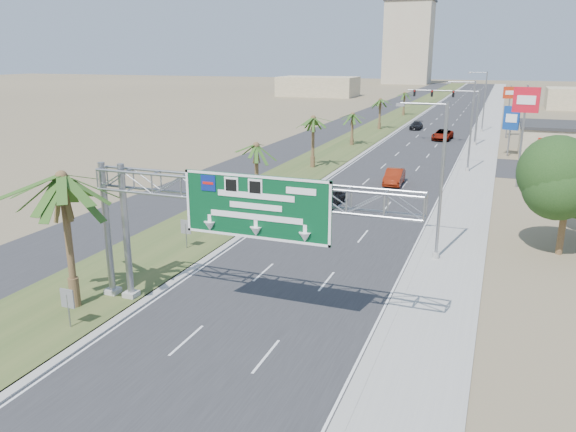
% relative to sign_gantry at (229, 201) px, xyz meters
% --- Properties ---
extents(road, '(12.00, 300.00, 0.02)m').
position_rel_sign_gantry_xyz_m(road, '(1.06, 100.07, -6.05)').
color(road, '#28282B').
rests_on(road, ground).
extents(sidewalk_right, '(4.00, 300.00, 0.10)m').
position_rel_sign_gantry_xyz_m(sidewalk_right, '(9.56, 100.07, -6.01)').
color(sidewalk_right, '#9E9B93').
rests_on(sidewalk_right, ground).
extents(median_grass, '(7.00, 300.00, 0.12)m').
position_rel_sign_gantry_xyz_m(median_grass, '(-8.94, 100.07, -6.00)').
color(median_grass, '#394F23').
rests_on(median_grass, ground).
extents(opposing_road, '(8.00, 300.00, 0.02)m').
position_rel_sign_gantry_xyz_m(opposing_road, '(-15.94, 100.07, -6.05)').
color(opposing_road, '#28282B').
rests_on(opposing_road, ground).
extents(sign_gantry, '(16.75, 1.24, 7.50)m').
position_rel_sign_gantry_xyz_m(sign_gantry, '(0.00, 0.00, 0.00)').
color(sign_gantry, gray).
rests_on(sign_gantry, ground).
extents(palm_near, '(5.70, 5.70, 8.35)m').
position_rel_sign_gantry_xyz_m(palm_near, '(-8.14, -1.93, 0.87)').
color(palm_near, brown).
rests_on(palm_near, ground).
extents(palm_row_b, '(3.99, 3.99, 5.95)m').
position_rel_sign_gantry_xyz_m(palm_row_b, '(-8.44, 22.07, -1.16)').
color(palm_row_b, brown).
rests_on(palm_row_b, ground).
extents(palm_row_c, '(3.99, 3.99, 6.75)m').
position_rel_sign_gantry_xyz_m(palm_row_c, '(-8.44, 38.07, -0.39)').
color(palm_row_c, brown).
rests_on(palm_row_c, ground).
extents(palm_row_d, '(3.99, 3.99, 5.45)m').
position_rel_sign_gantry_xyz_m(palm_row_d, '(-8.44, 56.07, -1.64)').
color(palm_row_d, brown).
rests_on(palm_row_d, ground).
extents(palm_row_e, '(3.99, 3.99, 6.15)m').
position_rel_sign_gantry_xyz_m(palm_row_e, '(-8.44, 75.07, -0.97)').
color(palm_row_e, brown).
rests_on(palm_row_e, ground).
extents(palm_row_f, '(3.99, 3.99, 5.75)m').
position_rel_sign_gantry_xyz_m(palm_row_f, '(-8.44, 100.07, -1.35)').
color(palm_row_f, brown).
rests_on(palm_row_f, ground).
extents(streetlight_near, '(3.27, 0.44, 10.00)m').
position_rel_sign_gantry_xyz_m(streetlight_near, '(8.36, 12.07, -1.36)').
color(streetlight_near, gray).
rests_on(streetlight_near, ground).
extents(streetlight_mid, '(3.27, 0.44, 10.00)m').
position_rel_sign_gantry_xyz_m(streetlight_mid, '(8.36, 42.07, -1.36)').
color(streetlight_mid, gray).
rests_on(streetlight_mid, ground).
extents(streetlight_far, '(3.27, 0.44, 10.00)m').
position_rel_sign_gantry_xyz_m(streetlight_far, '(8.36, 78.07, -1.36)').
color(streetlight_far, gray).
rests_on(streetlight_far, ground).
extents(signal_mast, '(10.28, 0.71, 8.00)m').
position_rel_sign_gantry_xyz_m(signal_mast, '(6.23, 62.05, -1.21)').
color(signal_mast, gray).
rests_on(signal_mast, ground).
extents(oak_near, '(4.50, 4.50, 6.80)m').
position_rel_sign_gantry_xyz_m(oak_near, '(16.06, 16.07, -1.53)').
color(oak_near, brown).
rests_on(oak_near, ground).
extents(median_signback_a, '(0.75, 0.08, 2.08)m').
position_rel_sign_gantry_xyz_m(median_signback_a, '(-6.74, -3.93, -4.61)').
color(median_signback_a, gray).
rests_on(median_signback_a, ground).
extents(median_signback_b, '(0.75, 0.08, 2.08)m').
position_rel_sign_gantry_xyz_m(median_signback_b, '(-7.44, 8.07, -4.61)').
color(median_signback_b, gray).
rests_on(median_signback_b, ground).
extents(tower_distant, '(20.00, 16.00, 35.00)m').
position_rel_sign_gantry_xyz_m(tower_distant, '(-30.94, 240.07, 11.44)').
color(tower_distant, tan).
rests_on(tower_distant, ground).
extents(building_distant_left, '(24.00, 14.00, 6.00)m').
position_rel_sign_gantry_xyz_m(building_distant_left, '(-43.94, 150.07, -3.06)').
color(building_distant_left, tan).
rests_on(building_distant_left, ground).
extents(car_left_lane, '(2.11, 4.43, 1.46)m').
position_rel_sign_gantry_xyz_m(car_left_lane, '(-1.71, 22.63, -5.33)').
color(car_left_lane, black).
rests_on(car_left_lane, ground).
extents(car_mid_lane, '(1.87, 4.87, 1.59)m').
position_rel_sign_gantry_xyz_m(car_mid_lane, '(2.02, 32.76, -5.26)').
color(car_mid_lane, maroon).
rests_on(car_mid_lane, ground).
extents(car_right_lane, '(3.02, 5.87, 1.58)m').
position_rel_sign_gantry_xyz_m(car_right_lane, '(3.27, 66.33, -5.27)').
color(car_right_lane, gray).
rests_on(car_right_lane, ground).
extents(car_far, '(1.93, 4.60, 1.33)m').
position_rel_sign_gantry_xyz_m(car_far, '(-2.42, 77.79, -5.39)').
color(car_far, black).
rests_on(car_far, ground).
extents(pole_sign_red_near, '(2.42, 0.68, 9.95)m').
position_rel_sign_gantry_xyz_m(pole_sign_red_near, '(13.64, 35.99, 1.84)').
color(pole_sign_red_near, gray).
rests_on(pole_sign_red_near, ground).
extents(pole_sign_blue, '(1.99, 0.93, 6.62)m').
position_rel_sign_gantry_xyz_m(pole_sign_blue, '(12.74, 54.56, -1.34)').
color(pole_sign_blue, gray).
rests_on(pole_sign_blue, ground).
extents(pole_sign_red_far, '(2.17, 1.03, 8.14)m').
position_rel_sign_gantry_xyz_m(pole_sign_red_far, '(12.44, 72.13, 0.36)').
color(pole_sign_red_far, gray).
rests_on(pole_sign_red_far, ground).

